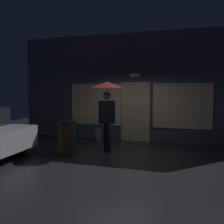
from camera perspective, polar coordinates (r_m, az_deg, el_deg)
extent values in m
plane|color=#26262B|center=(9.05, 0.72, -7.96)|extent=(18.00, 18.00, 0.00)
cube|color=#4C4C56|center=(11.08, 4.81, 4.77)|extent=(9.47, 0.30, 4.00)
cube|color=#F9D199|center=(10.95, 4.54, 0.05)|extent=(1.10, 0.04, 2.20)
cube|color=#F9D199|center=(11.46, -3.16, 1.51)|extent=(2.06, 0.04, 1.60)
cube|color=#F9D199|center=(10.60, 13.42, 1.14)|extent=(2.06, 0.04, 1.60)
cube|color=white|center=(10.85, 4.47, 7.14)|extent=(0.36, 0.16, 0.12)
cylinder|color=black|center=(9.29, -1.16, -4.88)|extent=(0.15, 0.15, 0.88)
cylinder|color=black|center=(9.10, -0.77, -5.08)|extent=(0.15, 0.15, 0.88)
cube|color=black|center=(9.09, -0.98, -0.04)|extent=(0.51, 0.48, 0.71)
cube|color=silver|center=(9.16, -0.27, 0.00)|extent=(0.12, 0.10, 0.57)
cube|color=#B28C19|center=(9.16, -0.26, -0.13)|extent=(0.05, 0.05, 0.45)
sphere|color=#9E8363|center=(9.07, -0.98, 3.16)|extent=(0.24, 0.24, 0.24)
cylinder|color=slate|center=(9.07, -0.98, 3.04)|extent=(0.02, 0.02, 0.90)
cone|color=#4C0C0C|center=(9.06, -0.98, 5.30)|extent=(1.03, 1.03, 0.19)
cylinder|color=black|center=(9.44, -17.43, -5.67)|extent=(0.66, 0.28, 0.64)
cylinder|color=slate|center=(10.89, -2.72, -4.50)|extent=(0.25, 0.25, 0.49)
cylinder|color=#473823|center=(8.78, -8.77, -5.26)|extent=(0.51, 0.51, 0.95)
cylinder|color=black|center=(8.71, -8.81, -1.99)|extent=(0.53, 0.53, 0.06)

